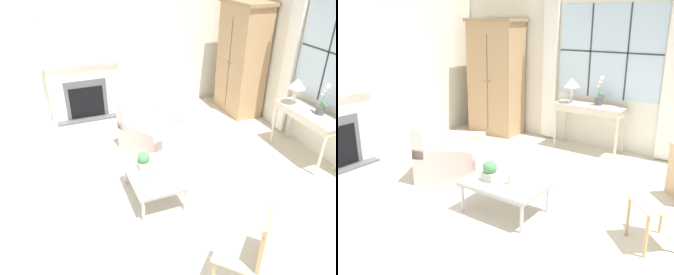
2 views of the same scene
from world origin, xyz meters
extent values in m
plane|color=beige|center=(0.00, 0.00, 0.00)|extent=(14.00, 14.00, 0.00)
cube|color=#2D2D33|center=(-0.32, 2.99, 1.67)|extent=(0.02, 0.02, 1.55)
cube|color=white|center=(-1.07, 2.95, 1.32)|extent=(0.28, 0.06, 2.59)
cube|color=silver|center=(-3.03, 0.60, 1.40)|extent=(0.06, 7.20, 2.80)
cube|color=#515156|center=(-2.83, -0.36, 0.02)|extent=(0.34, 1.24, 0.04)
cube|color=silver|center=(-2.91, -0.36, 0.57)|extent=(0.18, 1.37, 1.13)
cube|color=silver|center=(-2.88, -0.36, 1.15)|extent=(0.24, 1.45, 0.04)
cube|color=black|center=(-2.81, -0.36, 0.37)|extent=(0.02, 0.66, 0.62)
cube|color=#515156|center=(-2.82, -0.36, 0.43)|extent=(0.01, 0.82, 0.78)
cube|color=silver|center=(-2.98, -0.36, 1.65)|extent=(0.04, 1.21, 0.99)
cube|color=silver|center=(-2.96, -0.36, 1.65)|extent=(0.01, 1.13, 0.91)
cube|color=tan|center=(-2.11, 2.67, 1.08)|extent=(1.01, 0.56, 2.15)
cube|color=#977752|center=(-2.11, 2.67, 2.18)|extent=(1.09, 0.62, 0.06)
cube|color=brown|center=(-2.11, 2.38, 1.03)|extent=(0.01, 0.01, 1.81)
sphere|color=#997F4C|center=(-2.16, 2.38, 1.08)|extent=(0.03, 0.03, 0.03)
sphere|color=#997F4C|center=(-2.06, 2.38, 1.08)|extent=(0.03, 0.03, 0.03)
cube|color=beige|center=(-0.15, 2.72, 0.79)|extent=(1.18, 0.45, 0.03)
cube|color=beige|center=(-0.15, 2.72, 0.73)|extent=(1.13, 0.43, 0.10)
cylinder|color=beige|center=(-0.70, 2.53, 0.39)|extent=(0.04, 0.04, 0.78)
cylinder|color=beige|center=(0.40, 2.53, 0.39)|extent=(0.04, 0.04, 0.78)
cylinder|color=beige|center=(-0.70, 2.90, 0.39)|extent=(0.04, 0.04, 0.78)
cylinder|color=silver|center=(-0.48, 2.66, 0.82)|extent=(0.11, 0.11, 0.02)
cylinder|color=silver|center=(-0.48, 2.66, 0.96)|extent=(0.04, 0.04, 0.25)
cone|color=beige|center=(-0.48, 2.66, 1.16)|extent=(0.27, 0.27, 0.15)
cylinder|color=#4C4C51|center=(-0.03, 2.78, 0.88)|extent=(0.13, 0.13, 0.14)
cylinder|color=#47844C|center=(-0.03, 2.78, 1.12)|extent=(0.01, 0.01, 0.35)
cube|color=#47844C|center=(0.01, 2.78, 0.99)|extent=(0.13, 0.02, 0.08)
sphere|color=white|center=(-0.05, 2.79, 1.14)|extent=(0.07, 0.07, 0.07)
sphere|color=white|center=(-0.03, 2.79, 1.20)|extent=(0.07, 0.07, 0.07)
sphere|color=white|center=(0.00, 2.79, 1.27)|extent=(0.07, 0.07, 0.07)
cube|color=beige|center=(-1.34, 0.55, 0.20)|extent=(1.18, 1.22, 0.39)
cube|color=beige|center=(-1.64, 0.39, 0.61)|extent=(0.58, 0.91, 0.43)
cube|color=beige|center=(-1.51, 0.88, 0.27)|extent=(0.83, 0.57, 0.53)
cube|color=beige|center=(-1.16, 0.22, 0.27)|extent=(0.83, 0.57, 0.53)
cube|color=beige|center=(1.59, 0.40, 0.48)|extent=(0.62, 0.62, 0.03)
cube|color=tan|center=(1.73, 0.53, 0.74)|extent=(0.31, 0.32, 0.49)
cube|color=tan|center=(1.73, 0.53, 1.00)|extent=(0.33, 0.34, 0.05)
cylinder|color=tan|center=(1.32, 0.40, 0.23)|extent=(0.04, 0.04, 0.46)
cylinder|color=tan|center=(1.59, 0.66, 0.23)|extent=(0.04, 0.04, 0.46)
cube|color=#BCBCC1|center=(-0.04, 0.08, 0.38)|extent=(0.94, 0.67, 0.03)
cube|color=#A0A0A4|center=(-0.04, 0.08, 0.35)|extent=(0.92, 0.66, 0.04)
cylinder|color=#BCBCC1|center=(-0.46, -0.20, 0.19)|extent=(0.04, 0.04, 0.37)
cylinder|color=#BCBCC1|center=(0.38, -0.20, 0.19)|extent=(0.04, 0.04, 0.37)
cylinder|color=#BCBCC1|center=(-0.46, 0.37, 0.19)|extent=(0.04, 0.04, 0.37)
cylinder|color=#BCBCC1|center=(0.38, 0.37, 0.19)|extent=(0.04, 0.04, 0.37)
cube|color=#BCB7AD|center=(-0.20, 0.00, 0.45)|extent=(0.16, 0.16, 0.10)
sphere|color=#47844C|center=(-0.20, 0.00, 0.56)|extent=(0.17, 0.17, 0.17)
cylinder|color=silver|center=(0.06, 0.05, 0.40)|extent=(0.10, 0.10, 0.01)
cylinder|color=beige|center=(0.06, 0.05, 0.46)|extent=(0.07, 0.07, 0.11)
cylinder|color=black|center=(0.06, 0.05, 0.52)|extent=(0.00, 0.00, 0.01)
camera|label=1|loc=(3.37, -1.03, 2.98)|focal=35.00mm
camera|label=2|loc=(2.29, -3.17, 2.21)|focal=40.00mm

